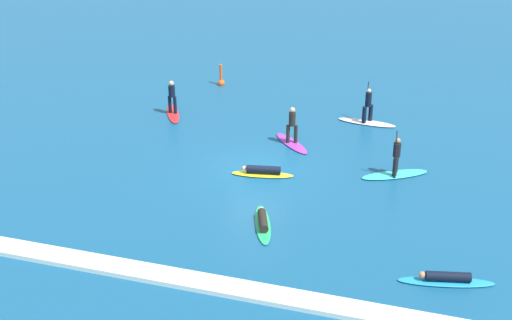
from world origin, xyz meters
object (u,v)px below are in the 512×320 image
(surfer_on_green_board, at_px, (263,222))
(surfer_on_teal_board, at_px, (395,168))
(surfer_on_white_board, at_px, (367,115))
(surfer_on_yellow_board, at_px, (263,172))
(surfer_on_red_board, at_px, (172,105))
(surfer_on_purple_board, at_px, (292,135))
(surfer_on_blue_board, at_px, (446,279))
(marker_buoy, at_px, (221,81))

(surfer_on_green_board, height_order, surfer_on_teal_board, surfer_on_teal_board)
(surfer_on_white_board, distance_m, surfer_on_yellow_board, 7.82)
(surfer_on_green_board, distance_m, surfer_on_teal_board, 7.05)
(surfer_on_red_board, relative_size, surfer_on_teal_board, 0.89)
(surfer_on_yellow_board, bearing_deg, surfer_on_purple_board, -106.58)
(surfer_on_white_board, relative_size, surfer_on_purple_board, 1.25)
(surfer_on_yellow_board, height_order, surfer_on_blue_board, surfer_on_yellow_board)
(surfer_on_green_board, distance_m, marker_buoy, 15.77)
(surfer_on_purple_board, bearing_deg, marker_buoy, 176.98)
(marker_buoy, bearing_deg, surfer_on_purple_board, -49.07)
(surfer_on_white_board, bearing_deg, marker_buoy, -15.36)
(surfer_on_red_board, bearing_deg, marker_buoy, -38.62)
(surfer_on_white_board, xyz_separation_m, surfer_on_yellow_board, (-3.40, -7.04, -0.25))
(marker_buoy, bearing_deg, surfer_on_teal_board, -38.45)
(surfer_on_purple_board, relative_size, marker_buoy, 1.80)
(surfer_on_white_board, relative_size, surfer_on_red_board, 1.12)
(surfer_on_teal_board, height_order, surfer_on_yellow_board, surfer_on_teal_board)
(surfer_on_green_board, height_order, marker_buoy, marker_buoy)
(surfer_on_blue_board, bearing_deg, marker_buoy, -62.57)
(surfer_on_red_board, bearing_deg, surfer_on_green_board, -169.25)
(surfer_on_white_board, xyz_separation_m, surfer_on_green_board, (-2.22, -11.03, -0.28))
(surfer_on_teal_board, distance_m, marker_buoy, 13.97)
(surfer_on_green_board, height_order, surfer_on_red_board, surfer_on_red_board)
(marker_buoy, bearing_deg, surfer_on_yellow_board, -61.91)
(surfer_on_white_board, height_order, surfer_on_yellow_board, surfer_on_white_board)
(surfer_on_yellow_board, bearing_deg, surfer_on_white_board, -125.81)
(surfer_on_red_board, xyz_separation_m, surfer_on_blue_board, (14.41, -11.10, -0.37))
(surfer_on_white_board, relative_size, surfer_on_yellow_board, 1.08)
(surfer_on_green_board, height_order, surfer_on_blue_board, surfer_on_blue_board)
(surfer_on_green_board, xyz_separation_m, surfer_on_purple_board, (-0.78, 7.49, 0.33))
(marker_buoy, bearing_deg, surfer_on_white_board, -20.15)
(surfer_on_purple_board, height_order, marker_buoy, surfer_on_purple_board)
(surfer_on_blue_board, bearing_deg, surfer_on_green_board, -27.22)
(surfer_on_green_board, bearing_deg, surfer_on_teal_board, -57.59)
(surfer_on_green_board, relative_size, surfer_on_teal_board, 0.98)
(surfer_on_red_board, distance_m, surfer_on_blue_board, 18.19)
(surfer_on_teal_board, bearing_deg, surfer_on_blue_board, 78.82)
(surfer_on_red_board, relative_size, marker_buoy, 2.01)
(surfer_on_teal_board, bearing_deg, surfer_on_purple_board, -50.88)
(surfer_on_red_board, height_order, surfer_on_purple_board, surfer_on_purple_board)
(surfer_on_blue_board, bearing_deg, surfer_on_purple_board, -63.23)
(surfer_on_red_board, bearing_deg, surfer_on_purple_board, -133.43)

